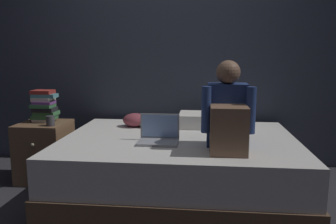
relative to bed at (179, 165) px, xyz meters
name	(u,v)px	position (x,y,z in m)	size (l,w,h in m)	color
ground_plane	(151,206)	(-0.20, -0.30, -0.25)	(8.00, 8.00, 0.00)	#2D2D33
wall_back	(167,40)	(-0.20, 0.90, 1.10)	(5.60, 0.10, 2.70)	#383D4C
bed	(179,165)	(0.00, 0.00, 0.00)	(2.00, 1.50, 0.50)	brown
nightstand	(45,151)	(-1.30, 0.18, 0.03)	(0.44, 0.46, 0.56)	brown
person_sitting	(228,115)	(0.38, -0.31, 0.50)	(0.39, 0.44, 0.66)	navy
laptop	(159,135)	(-0.15, -0.19, 0.31)	(0.32, 0.23, 0.22)	#9EA0A5
pillow	(208,120)	(0.25, 0.45, 0.32)	(0.56, 0.36, 0.13)	silver
book_stack	(44,106)	(-1.30, 0.23, 0.46)	(0.24, 0.18, 0.30)	beige
mug	(50,121)	(-1.17, 0.06, 0.36)	(0.08, 0.08, 0.09)	#3D3D42
clothes_pile	(137,121)	(-0.44, 0.39, 0.31)	(0.32, 0.21, 0.13)	#8E3D47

